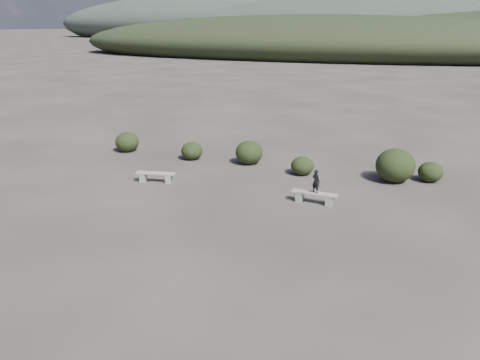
% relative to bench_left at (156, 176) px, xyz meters
% --- Properties ---
extents(ground, '(1200.00, 1200.00, 0.00)m').
position_rel_bench_left_xyz_m(ground, '(4.68, -4.75, -0.26)').
color(ground, '#302A25').
rests_on(ground, ground).
extents(bench_left, '(1.78, 0.82, 0.44)m').
position_rel_bench_left_xyz_m(bench_left, '(0.00, 0.00, 0.00)').
color(bench_left, slate).
rests_on(bench_left, ground).
extents(bench_right, '(1.77, 0.39, 0.44)m').
position_rel_bench_left_xyz_m(bench_right, '(7.00, 0.35, 0.00)').
color(bench_right, slate).
rests_on(bench_right, ground).
extents(seated_person, '(0.40, 0.34, 0.92)m').
position_rel_bench_left_xyz_m(seated_person, '(7.03, 0.35, 0.64)').
color(seated_person, black).
rests_on(seated_person, bench_right).
extents(shrub_a, '(1.09, 1.09, 0.89)m').
position_rel_bench_left_xyz_m(shrub_a, '(-0.38, 3.85, 0.18)').
color(shrub_a, black).
rests_on(shrub_a, ground).
extents(shrub_b, '(1.34, 1.34, 1.15)m').
position_rel_bench_left_xyz_m(shrub_b, '(2.59, 4.30, 0.31)').
color(shrub_b, black).
rests_on(shrub_b, ground).
extents(shrub_c, '(1.06, 1.06, 0.85)m').
position_rel_bench_left_xyz_m(shrub_c, '(5.51, 3.67, 0.16)').
color(shrub_c, black).
rests_on(shrub_c, ground).
extents(shrub_d, '(1.68, 1.68, 1.47)m').
position_rel_bench_left_xyz_m(shrub_d, '(9.48, 4.34, 0.47)').
color(shrub_d, black).
rests_on(shrub_d, ground).
extents(shrub_e, '(1.06, 1.06, 0.88)m').
position_rel_bench_left_xyz_m(shrub_e, '(10.92, 4.99, 0.18)').
color(shrub_e, black).
rests_on(shrub_e, ground).
extents(shrub_f, '(1.26, 1.26, 1.06)m').
position_rel_bench_left_xyz_m(shrub_f, '(-4.36, 3.79, 0.27)').
color(shrub_f, black).
rests_on(shrub_f, ground).
extents(mountain_ridges, '(500.00, 400.00, 56.00)m').
position_rel_bench_left_xyz_m(mountain_ridges, '(-2.81, 334.31, 10.57)').
color(mountain_ridges, black).
rests_on(mountain_ridges, ground).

